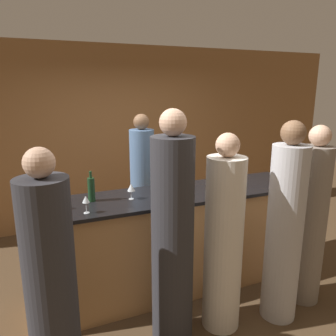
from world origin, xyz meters
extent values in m
plane|color=#4C3823|center=(0.00, 0.00, 0.00)|extent=(14.00, 14.00, 0.00)
cube|color=olive|center=(0.00, 2.13, 1.40)|extent=(8.00, 0.06, 2.80)
cube|color=#B27F4C|center=(0.00, 0.00, 0.53)|extent=(2.90, 0.65, 1.05)
cube|color=black|center=(0.00, 0.00, 1.07)|extent=(2.96, 0.71, 0.04)
cylinder|color=#4C6B93|center=(-0.09, 0.82, 0.83)|extent=(0.30, 0.30, 1.66)
sphere|color=brown|center=(-0.09, 0.82, 1.76)|extent=(0.19, 0.19, 0.19)
cylinder|color=#B2B2B7|center=(0.74, -0.82, 0.84)|extent=(0.33, 0.33, 1.68)
sphere|color=brown|center=(0.74, -0.82, 1.78)|extent=(0.21, 0.21, 0.21)
cylinder|color=#2D2D33|center=(-1.29, -0.81, 0.80)|extent=(0.35, 0.35, 1.60)
sphere|color=tan|center=(-1.29, -0.81, 1.70)|extent=(0.20, 0.20, 0.20)
cylinder|color=#2D2D33|center=(-0.32, -0.69, 0.90)|extent=(0.35, 0.35, 1.79)
sphere|color=tan|center=(-0.32, -0.69, 1.90)|extent=(0.21, 0.21, 0.21)
cylinder|color=silver|center=(0.16, -0.71, 0.80)|extent=(0.34, 0.34, 1.60)
sphere|color=tan|center=(0.16, -0.71, 1.70)|extent=(0.20, 0.20, 0.20)
cylinder|color=gray|center=(1.16, -0.71, 0.81)|extent=(0.30, 0.30, 1.62)
sphere|color=tan|center=(1.16, -0.71, 1.72)|extent=(0.20, 0.20, 0.20)
cylinder|color=#19381E|center=(0.39, -0.12, 1.19)|extent=(0.08, 0.08, 0.20)
cylinder|color=#19381E|center=(0.39, -0.12, 1.32)|extent=(0.03, 0.03, 0.07)
cylinder|color=#19381E|center=(1.29, -0.12, 1.19)|extent=(0.07, 0.07, 0.20)
cylinder|color=#19381E|center=(1.29, -0.12, 1.32)|extent=(0.03, 0.03, 0.07)
cylinder|color=#19381E|center=(-0.84, 0.08, 1.20)|extent=(0.07, 0.07, 0.23)
cylinder|color=#19381E|center=(-0.84, 0.08, 1.35)|extent=(0.03, 0.03, 0.07)
cylinder|color=silver|center=(-0.94, -0.22, 1.09)|extent=(0.05, 0.05, 0.00)
cylinder|color=silver|center=(-0.94, -0.22, 1.14)|extent=(0.01, 0.01, 0.09)
cone|color=silver|center=(-0.94, -0.22, 1.22)|extent=(0.06, 0.06, 0.06)
cylinder|color=silver|center=(-0.47, -0.01, 1.09)|extent=(0.05, 0.05, 0.00)
cylinder|color=silver|center=(-0.47, -0.01, 1.13)|extent=(0.01, 0.01, 0.08)
cone|color=silver|center=(-0.47, -0.01, 1.21)|extent=(0.07, 0.07, 0.08)
cylinder|color=silver|center=(-1.16, -0.04, 1.09)|extent=(0.05, 0.05, 0.00)
cylinder|color=silver|center=(-1.16, -0.04, 1.13)|extent=(0.01, 0.01, 0.08)
cone|color=silver|center=(-1.16, -0.04, 1.20)|extent=(0.07, 0.07, 0.06)
cylinder|color=silver|center=(-0.15, 0.01, 1.09)|extent=(0.05, 0.05, 0.00)
cylinder|color=silver|center=(-0.15, 0.01, 1.13)|extent=(0.01, 0.01, 0.08)
cone|color=silver|center=(-0.15, 0.01, 1.20)|extent=(0.07, 0.07, 0.07)
camera|label=1|loc=(-1.31, -2.97, 2.16)|focal=35.00mm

